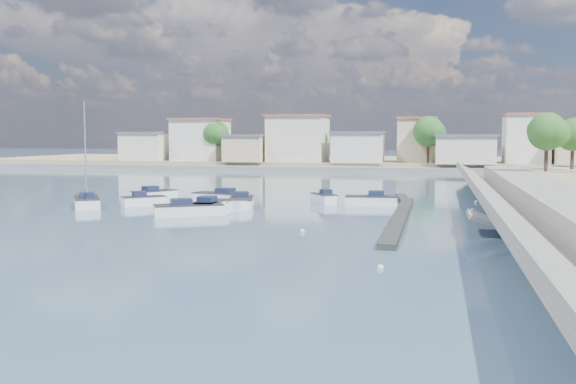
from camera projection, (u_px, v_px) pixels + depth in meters
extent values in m
plane|color=#324965|center=(355.00, 186.00, 76.71)|extent=(400.00, 400.00, 0.00)
cube|color=slate|center=(564.00, 206.00, 46.26)|extent=(5.00, 90.00, 1.80)
cube|color=slate|center=(501.00, 205.00, 47.25)|extent=(4.17, 90.00, 2.86)
cube|color=slate|center=(512.00, 229.00, 38.59)|extent=(5.31, 3.50, 1.94)
cube|color=black|center=(400.00, 217.00, 46.01)|extent=(1.00, 26.00, 0.35)
cube|color=black|center=(403.00, 199.00, 59.71)|extent=(2.00, 8.05, 0.30)
cube|color=gray|center=(388.00, 163.00, 127.11)|extent=(160.00, 40.00, 1.40)
cube|color=slate|center=(378.00, 170.00, 106.76)|extent=(160.00, 2.50, 0.80)
cube|color=beige|center=(147.00, 147.00, 121.23)|extent=(8.00, 8.00, 5.00)
cube|color=#595960|center=(147.00, 133.00, 121.00)|extent=(8.48, 8.48, 0.35)
cube|color=silver|center=(201.00, 140.00, 120.81)|extent=(9.00, 9.00, 7.50)
cube|color=#99513D|center=(201.00, 119.00, 120.47)|extent=(9.54, 9.54, 0.35)
cube|color=beige|center=(247.00, 149.00, 115.77)|extent=(7.00, 8.00, 4.50)
cube|color=#595960|center=(247.00, 135.00, 115.56)|extent=(7.42, 8.48, 0.35)
cube|color=beige|center=(298.00, 139.00, 115.53)|extent=(10.00, 9.00, 8.00)
cube|color=#99513D|center=(298.00, 116.00, 115.17)|extent=(10.60, 9.54, 0.35)
cube|color=silver|center=(358.00, 148.00, 112.21)|extent=(8.50, 8.50, 5.00)
cube|color=#595960|center=(358.00, 133.00, 111.98)|extent=(9.01, 9.01, 0.35)
cube|color=beige|center=(417.00, 141.00, 112.75)|extent=(6.50, 7.50, 7.50)
cube|color=#99513D|center=(417.00, 118.00, 112.41)|extent=(6.89, 7.95, 0.35)
cube|color=beige|center=(465.00, 150.00, 107.20)|extent=(9.50, 9.00, 4.50)
cube|color=#595960|center=(465.00, 135.00, 106.99)|extent=(10.07, 9.54, 0.35)
cube|color=silver|center=(526.00, 139.00, 107.70)|extent=(7.00, 8.00, 8.00)
cube|color=#99513D|center=(527.00, 114.00, 107.34)|extent=(7.42, 8.48, 0.35)
cylinder|color=#38281E|center=(216.00, 152.00, 117.18)|extent=(0.44, 0.44, 3.38)
sphere|color=#224C19|center=(215.00, 133.00, 116.88)|extent=(4.80, 4.80, 4.80)
sphere|color=#224C19|center=(219.00, 135.00, 116.12)|extent=(3.60, 3.60, 3.60)
sphere|color=#224C19|center=(212.00, 133.00, 117.48)|extent=(3.30, 3.30, 3.30)
cylinder|color=#38281E|center=(315.00, 153.00, 116.04)|extent=(0.44, 0.44, 2.93)
sphere|color=#224C19|center=(315.00, 137.00, 115.79)|extent=(4.16, 4.16, 4.16)
sphere|color=#224C19|center=(319.00, 138.00, 115.13)|extent=(3.12, 3.12, 3.12)
sphere|color=#224C19|center=(312.00, 136.00, 116.31)|extent=(2.86, 2.86, 2.86)
cylinder|color=#38281E|center=(428.00, 153.00, 107.62)|extent=(0.44, 0.44, 3.60)
sphere|color=#224C19|center=(428.00, 131.00, 107.31)|extent=(5.12, 5.12, 5.12)
sphere|color=#224C19|center=(434.00, 133.00, 106.49)|extent=(3.84, 3.84, 3.84)
sphere|color=#224C19|center=(424.00, 130.00, 107.94)|extent=(3.52, 3.52, 3.52)
cylinder|color=#38281E|center=(526.00, 154.00, 106.94)|extent=(0.44, 0.44, 3.15)
sphere|color=#224C19|center=(527.00, 135.00, 106.67)|extent=(4.48, 4.48, 4.48)
sphere|color=#224C19|center=(533.00, 137.00, 105.96)|extent=(3.36, 3.36, 3.36)
sphere|color=#224C19|center=(522.00, 134.00, 107.22)|extent=(3.08, 3.08, 3.08)
cylinder|color=#38281E|center=(546.00, 158.00, 75.34)|extent=(0.44, 0.44, 3.15)
sphere|color=#224C19|center=(547.00, 132.00, 75.07)|extent=(4.48, 4.48, 4.48)
sphere|color=#224C19|center=(555.00, 133.00, 74.35)|extent=(3.36, 3.36, 3.36)
sphere|color=#224C19|center=(540.00, 130.00, 75.62)|extent=(3.08, 3.08, 3.08)
cylinder|color=#38281E|center=(572.00, 158.00, 80.27)|extent=(0.44, 0.44, 2.93)
sphere|color=#224C19|center=(573.00, 135.00, 80.01)|extent=(4.16, 4.16, 4.16)
sphere|color=#224C19|center=(567.00, 133.00, 80.53)|extent=(2.86, 2.86, 2.86)
cube|color=white|center=(209.00, 208.00, 50.63)|extent=(1.96, 4.94, 1.00)
cube|color=white|center=(218.00, 205.00, 52.69)|extent=(1.93, 1.93, 1.00)
cube|color=#262628|center=(209.00, 202.00, 50.59)|extent=(2.00, 4.94, 0.08)
cube|color=#1B233F|center=(207.00, 199.00, 50.09)|extent=(1.21, 1.49, 0.48)
cube|color=white|center=(144.00, 202.00, 54.90)|extent=(3.63, 3.45, 1.00)
cube|color=white|center=(161.00, 201.00, 55.62)|extent=(1.08, 1.08, 1.00)
cube|color=#262628|center=(143.00, 197.00, 54.85)|extent=(3.65, 3.47, 0.08)
cube|color=#1B233F|center=(139.00, 194.00, 54.66)|extent=(1.40, 1.38, 0.48)
cube|color=white|center=(220.00, 199.00, 58.27)|extent=(5.42, 3.15, 1.00)
cube|color=white|center=(201.00, 197.00, 59.28)|extent=(1.88, 1.88, 1.00)
cube|color=#262628|center=(220.00, 193.00, 58.22)|extent=(5.43, 3.19, 0.08)
cube|color=#1B233F|center=(225.00, 191.00, 57.97)|extent=(1.78, 1.55, 0.48)
cube|color=white|center=(371.00, 202.00, 55.22)|extent=(4.56, 2.23, 1.00)
cube|color=white|center=(349.00, 202.00, 55.46)|extent=(1.79, 1.79, 1.00)
cube|color=#262628|center=(371.00, 196.00, 55.17)|extent=(4.56, 2.26, 0.08)
cube|color=#1B233F|center=(376.00, 193.00, 55.10)|extent=(1.42, 1.24, 0.48)
cube|color=white|center=(154.00, 196.00, 60.69)|extent=(3.62, 4.64, 1.00)
cube|color=white|center=(170.00, 195.00, 62.06)|extent=(1.50, 1.50, 1.00)
cube|color=#262628|center=(154.00, 191.00, 60.64)|extent=(3.65, 4.65, 0.08)
cube|color=#1B233F|center=(150.00, 189.00, 60.30)|extent=(1.57, 1.66, 0.48)
cube|color=white|center=(324.00, 200.00, 57.09)|extent=(2.99, 3.63, 1.00)
cube|color=white|center=(318.00, 198.00, 58.47)|extent=(1.16, 1.16, 1.00)
cube|color=#262628|center=(324.00, 194.00, 57.04)|extent=(3.01, 3.65, 0.08)
cube|color=#1B233F|center=(326.00, 192.00, 56.70)|extent=(1.27, 1.32, 0.48)
cube|color=white|center=(241.00, 204.00, 53.66)|extent=(3.10, 5.33, 1.00)
cube|color=white|center=(240.00, 207.00, 51.51)|extent=(1.83, 1.83, 1.00)
cube|color=#262628|center=(241.00, 198.00, 53.62)|extent=(3.14, 5.34, 0.08)
cube|color=#1B233F|center=(242.00, 195.00, 54.10)|extent=(1.52, 1.75, 0.48)
cube|color=white|center=(188.00, 211.00, 48.37)|extent=(5.45, 4.27, 1.00)
cube|color=white|center=(217.00, 210.00, 48.99)|extent=(1.75, 1.75, 1.00)
cube|color=#262628|center=(188.00, 205.00, 48.32)|extent=(5.47, 4.31, 0.08)
cube|color=#1B233F|center=(181.00, 202.00, 48.16)|extent=(1.95, 1.84, 0.48)
cube|color=white|center=(87.00, 204.00, 53.93)|extent=(4.70, 5.87, 1.00)
cube|color=white|center=(86.00, 201.00, 56.30)|extent=(1.61, 1.61, 1.00)
cube|color=#262628|center=(87.00, 198.00, 53.89)|extent=(4.73, 5.89, 0.08)
cube|color=#1B233F|center=(87.00, 195.00, 53.33)|extent=(1.93, 2.09, 0.48)
cylinder|color=silver|center=(85.00, 150.00, 53.54)|extent=(0.12, 0.12, 8.00)
cylinder|color=silver|center=(87.00, 190.00, 52.70)|extent=(1.36, 2.07, 0.08)
sphere|color=white|center=(302.00, 232.00, 39.80)|extent=(0.31, 0.31, 0.31)
sphere|color=white|center=(472.00, 210.00, 51.28)|extent=(0.31, 0.31, 0.31)
sphere|color=white|center=(380.00, 268.00, 28.88)|extent=(0.31, 0.31, 0.31)
sphere|color=white|center=(476.00, 202.00, 57.62)|extent=(0.31, 0.31, 0.31)
sphere|color=white|center=(315.00, 194.00, 65.46)|extent=(0.31, 0.31, 0.31)
sphere|color=white|center=(329.00, 196.00, 62.89)|extent=(0.31, 0.31, 0.31)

